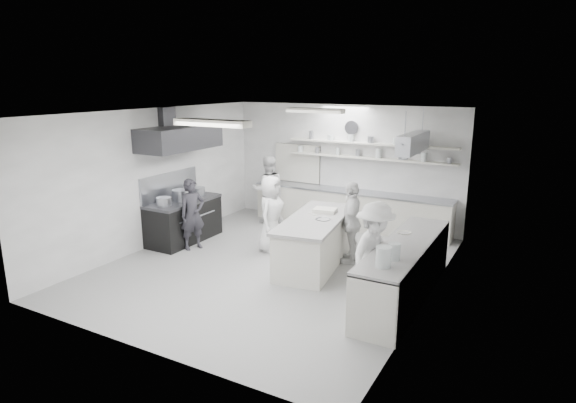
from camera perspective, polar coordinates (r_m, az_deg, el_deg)
The scene contains 27 objects.
floor at distance 9.68m, azimuth -1.72°, elevation -7.65°, with size 6.00×7.00×0.02m, color #A1A1A1.
ceiling at distance 9.02m, azimuth -1.86°, elevation 10.49°, with size 6.00×7.00×0.02m, color white.
wall_back at distance 12.31m, azimuth 6.55°, elevation 4.27°, with size 6.00×0.04×3.00m, color silver.
wall_front at distance 6.58m, azimuth -17.55°, elevation -4.91°, with size 6.00×0.04×3.00m, color silver.
wall_left at distance 11.04m, azimuth -15.33°, elevation 2.73°, with size 0.04×7.00×3.00m, color silver.
wall_right at distance 8.16m, azimuth 16.65°, elevation -1.22°, with size 0.04×7.00×3.00m, color silver.
stove at distance 11.30m, azimuth -12.13°, elevation -2.31°, with size 0.80×1.80×0.90m, color black.
exhaust_hood at distance 10.93m, azimuth -12.64°, elevation 7.30°, with size 0.85×2.00×0.50m, color #343438.
back_counter at distance 12.15m, azimuth 7.18°, elevation -0.90°, with size 5.00×0.60×0.92m, color beige.
shelf_lower at distance 11.91m, azimuth 9.47°, elevation 5.06°, with size 4.20×0.26×0.04m, color beige.
shelf_upper at distance 11.86m, azimuth 9.54°, elevation 6.73°, with size 4.20×0.26×0.04m, color beige.
pass_through_window at distance 12.85m, azimuth 1.13°, elevation 4.53°, with size 1.30×0.04×1.00m, color black.
wall_clock at distance 12.08m, azimuth 7.49°, elevation 8.60°, with size 0.32×0.32×0.05m, color white.
right_counter at distance 8.37m, azimuth 13.50°, elevation -8.06°, with size 0.74×3.30×0.94m, color beige.
pot_rack at distance 10.54m, azimuth 14.51°, elevation 6.68°, with size 0.30×1.60×0.40m, color #9699A2.
light_fixture_front at distance 7.53m, azimuth -8.95°, elevation 9.11°, with size 1.30×0.25×0.10m, color beige.
light_fixture_rear at distance 10.61m, azimuth 3.20°, elevation 10.62°, with size 1.30×0.25×0.10m, color beige.
prep_island at distance 9.65m, azimuth 3.23°, elevation -4.78°, with size 0.93×2.49×0.92m, color beige.
stove_pot at distance 11.11m, azimuth -12.46°, elevation 0.63°, with size 0.39×0.39×0.29m, color #9699A2.
cook_stove at distance 10.64m, azimuth -11.15°, elevation -1.48°, with size 0.56×0.37×1.54m, color #27262C.
cook_back at distance 12.39m, azimuth -2.36°, elevation 1.40°, with size 0.84×0.65×1.73m, color silver.
cook_island_left at distance 10.31m, azimuth -2.00°, elevation -1.45°, with size 0.80×0.52×1.63m, color silver.
cook_island_right at distance 9.74m, azimuth 7.47°, elevation -2.43°, with size 0.97×0.40×1.66m, color silver.
cook_right at distance 7.95m, azimuth 10.14°, elevation -6.09°, with size 1.11×0.64×1.72m, color silver.
bowl_island_a at distance 9.37m, azimuth 4.13°, elevation -2.22°, with size 0.27×0.27×0.07m, color #9699A2.
bowl_island_b at distance 9.70m, azimuth 2.87°, elevation -1.66°, with size 0.18×0.18×0.06m, color beige.
bowl_right at distance 8.73m, azimuth 13.45°, elevation -3.68°, with size 0.23×0.23×0.06m, color beige.
Camera 1 is at (4.59, -7.74, 3.56)m, focal length 30.28 mm.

